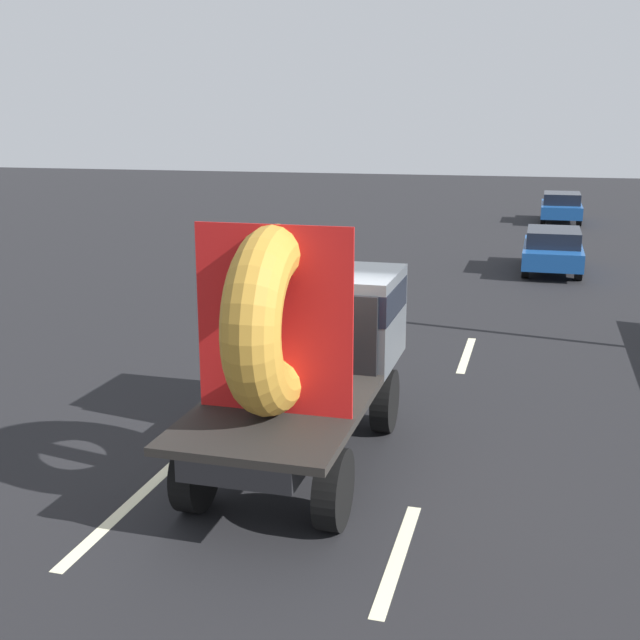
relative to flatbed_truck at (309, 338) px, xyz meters
The scene contains 8 objects.
ground_plane 1.69m from the flatbed_truck, 131.84° to the right, with size 120.00×120.00×0.00m, color black.
flatbed_truck is the anchor object (origin of this frame).
distant_sedan 15.78m from the flatbed_truck, 77.70° to the left, with size 1.73×4.05×1.32m.
lane_dash_left_near 3.22m from the flatbed_truck, 127.58° to the right, with size 2.92×0.16×0.01m, color beige.
lane_dash_left_far 5.62m from the flatbed_truck, 108.21° to the left, with size 2.45×0.16×0.01m, color beige.
lane_dash_right_near 3.37m from the flatbed_truck, 54.89° to the right, with size 2.33×0.16×0.01m, color beige.
lane_dash_right_far 5.99m from the flatbed_truck, 73.04° to the left, with size 2.55×0.16×0.01m, color beige.
oncoming_car 28.65m from the flatbed_truck, 82.32° to the left, with size 1.77×4.13×1.35m.
Camera 1 is at (3.03, -9.88, 4.54)m, focal length 44.84 mm.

